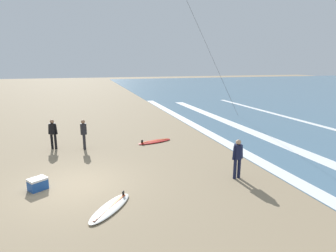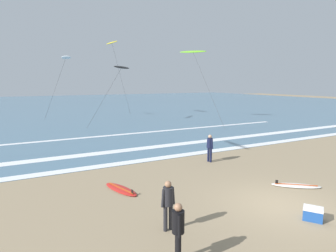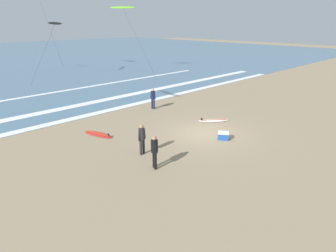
{
  "view_description": "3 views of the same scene",
  "coord_description": "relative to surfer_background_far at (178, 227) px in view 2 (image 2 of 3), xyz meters",
  "views": [
    {
      "loc": [
        10.4,
        0.47,
        4.51
      ],
      "look_at": [
        -1.63,
        4.12,
        1.67
      ],
      "focal_mm": 30.05,
      "sensor_mm": 36.0,
      "label": 1
    },
    {
      "loc": [
        -8.57,
        -7.05,
        4.59
      ],
      "look_at": [
        -2.8,
        3.84,
        2.7
      ],
      "focal_mm": 30.75,
      "sensor_mm": 36.0,
      "label": 2
    },
    {
      "loc": [
        -12.94,
        -10.1,
        6.36
      ],
      "look_at": [
        -2.27,
        0.94,
        0.79
      ],
      "focal_mm": 30.71,
      "sensor_mm": 36.0,
      "label": 3
    }
  ],
  "objects": [
    {
      "name": "kite_lime_high_right",
      "position": [
        15.32,
        23.22,
        7.11
      ],
      "size": [
        2.81,
        8.56,
        8.32
      ],
      "color": "#70C628",
      "rests_on": "ground"
    },
    {
      "name": "surfer_right_near",
      "position": [
        6.32,
        7.32,
        0.0
      ],
      "size": [
        0.32,
        0.52,
        1.6
      ],
      "color": "#141938",
      "rests_on": "ground"
    },
    {
      "name": "kite_white_mid_center",
      "position": [
        2.43,
        32.04,
        6.59
      ],
      "size": [
        3.4,
        3.27,
        7.79
      ],
      "color": "white",
      "rests_on": "ground"
    },
    {
      "name": "surfboard_near_water",
      "position": [
        7.32,
        2.25,
        -0.91
      ],
      "size": [
        2.02,
        1.77,
        0.25
      ],
      "color": "silver",
      "rests_on": "ground"
    },
    {
      "name": "kite_black_high_left",
      "position": [
        7.45,
        25.81,
        5.25
      ],
      "size": [
        6.27,
        4.18,
        6.45
      ],
      "color": "black",
      "rests_on": "ground"
    },
    {
      "name": "wave_foam_shoreline",
      "position": [
        4.71,
        9.35,
        -0.94
      ],
      "size": [
        44.25,
        0.73,
        0.01
      ],
      "primitive_type": "cube",
      "color": "white",
      "rests_on": "ocean_surface"
    },
    {
      "name": "surfboard_foreground_flat",
      "position": [
        0.32,
        5.47,
        -0.91
      ],
      "size": [
        1.15,
        2.18,
        0.25
      ],
      "color": "red",
      "rests_on": "ground"
    },
    {
      "name": "surfer_background_far",
      "position": [
        0.0,
        0.0,
        0.0
      ],
      "size": [
        0.32,
        0.51,
        1.6
      ],
      "color": "black",
      "rests_on": "ground"
    },
    {
      "name": "ocean_surface",
      "position": [
        5.17,
        53.95,
        -0.95
      ],
      "size": [
        140.0,
        90.0,
        0.01
      ],
      "primitive_type": "cube",
      "color": "slate",
      "rests_on": "ground"
    },
    {
      "name": "kite_yellow_low_near",
      "position": [
        8.1,
        31.37,
        8.62
      ],
      "size": [
        3.71,
        3.72,
        9.84
      ],
      "color": "yellow",
      "rests_on": "ground"
    },
    {
      "name": "ground_plane",
      "position": [
        5.17,
        1.18,
        -0.96
      ],
      "size": [
        160.0,
        160.0,
        0.0
      ],
      "primitive_type": "plane",
      "color": "#937F60"
    },
    {
      "name": "cooler_box",
      "position": [
        5.14,
        -0.13,
        -0.74
      ],
      "size": [
        0.71,
        0.76,
        0.44
      ],
      "color": "#1E4C9E",
      "rests_on": "ground"
    },
    {
      "name": "wave_foam_outer_break",
      "position": [
        3.36,
        18.07,
        -0.94
      ],
      "size": [
        37.86,
        0.52,
        0.01
      ],
      "primitive_type": "cube",
      "color": "white",
      "rests_on": "ocean_surface"
    },
    {
      "name": "surfer_left_far",
      "position": [
        0.54,
        1.56,
        0.0
      ],
      "size": [
        0.51,
        0.32,
        1.6
      ],
      "color": "#232328",
      "rests_on": "ground"
    },
    {
      "name": "wave_foam_mid_break",
      "position": [
        6.08,
        12.26,
        -0.94
      ],
      "size": [
        42.27,
        0.9,
        0.01
      ],
      "primitive_type": "cube",
      "color": "white",
      "rests_on": "ocean_surface"
    }
  ]
}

